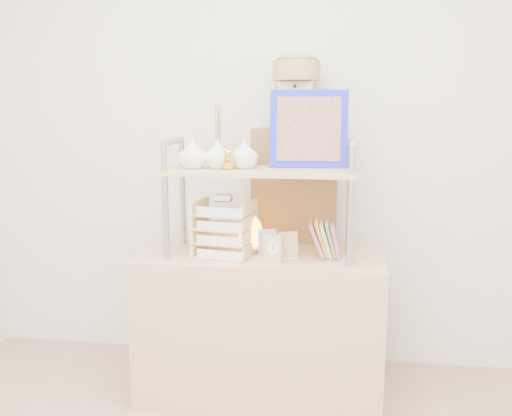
{
  "coord_description": "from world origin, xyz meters",
  "views": [
    {
      "loc": [
        0.37,
        -1.49,
        1.48
      ],
      "look_at": [
        -0.02,
        1.2,
        0.98
      ],
      "focal_mm": 40.0,
      "sensor_mm": 36.0,
      "label": 1
    }
  ],
  "objects": [
    {
      "name": "letter_tray",
      "position": [
        -0.17,
        1.15,
        0.87
      ],
      "size": [
        0.28,
        0.27,
        0.3
      ],
      "color": "tan",
      "rests_on": "desk"
    },
    {
      "name": "cabinet",
      "position": [
        0.14,
        1.57,
        0.68
      ],
      "size": [
        0.45,
        0.24,
        1.35
      ],
      "primitive_type": "cube",
      "rotation": [
        0.0,
        0.0,
        -0.01
      ],
      "color": "brown",
      "rests_on": "ground"
    },
    {
      "name": "salt_lamp",
      "position": [
        -0.05,
        1.23,
        0.85
      ],
      "size": [
        0.12,
        0.12,
        0.19
      ],
      "color": "brown",
      "rests_on": "desk"
    },
    {
      "name": "desk",
      "position": [
        0.0,
        1.2,
        0.38
      ],
      "size": [
        1.2,
        0.5,
        0.75
      ],
      "primitive_type": "cube",
      "color": "tan",
      "rests_on": "ground"
    },
    {
      "name": "drawer_chest",
      "position": [
        0.14,
        1.55,
        1.48
      ],
      "size": [
        0.2,
        0.16,
        0.25
      ],
      "color": "brown",
      "rests_on": "cabinet"
    },
    {
      "name": "room_shell",
      "position": [
        0.0,
        0.39,
        1.69
      ],
      "size": [
        3.42,
        3.41,
        2.61
      ],
      "color": "silver",
      "rests_on": "ground"
    },
    {
      "name": "hutch",
      "position": [
        -0.03,
        1.22,
        1.18
      ],
      "size": [
        0.9,
        0.34,
        0.8
      ],
      "color": "#949BA2",
      "rests_on": "desk"
    },
    {
      "name": "postcard_stand",
      "position": [
        0.09,
        1.15,
        0.79
      ],
      "size": [
        0.2,
        0.11,
        0.14
      ],
      "color": "white",
      "rests_on": "desk"
    },
    {
      "name": "woven_basket",
      "position": [
        0.14,
        1.55,
        1.65
      ],
      "size": [
        0.25,
        0.25,
        0.1
      ],
      "primitive_type": "cylinder",
      "color": "olive",
      "rests_on": "drawer_chest"
    },
    {
      "name": "desk_clock",
      "position": [
        0.08,
        1.08,
        0.82
      ],
      "size": [
        0.1,
        0.06,
        0.13
      ],
      "color": "tan",
      "rests_on": "desk"
    }
  ]
}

